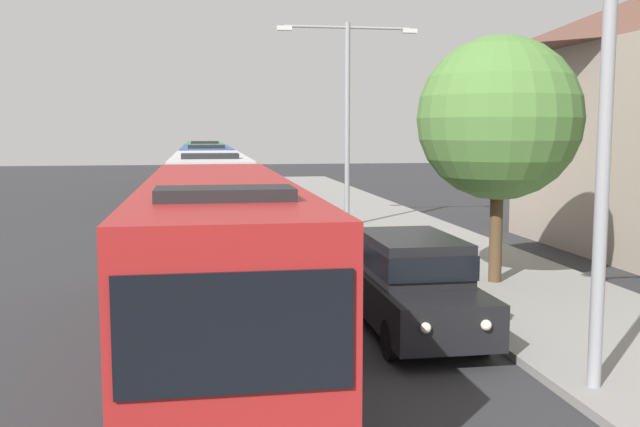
% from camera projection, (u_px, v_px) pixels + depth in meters
% --- Properties ---
extents(bus_lead, '(2.58, 12.30, 3.21)m').
position_uv_depth(bus_lead, '(219.00, 256.00, 12.98)').
color(bus_lead, maroon).
rests_on(bus_lead, ground_plane).
extents(bus_second_in_line, '(2.58, 11.21, 3.21)m').
position_uv_depth(bus_second_in_line, '(210.00, 193.00, 25.85)').
color(bus_second_in_line, silver).
rests_on(bus_second_in_line, ground_plane).
extents(bus_middle, '(2.58, 11.16, 3.21)m').
position_uv_depth(bus_middle, '(206.00, 173.00, 38.19)').
color(bus_middle, '#284C8C').
rests_on(bus_middle, ground_plane).
extents(bus_fourth_in_line, '(2.58, 12.14, 3.21)m').
position_uv_depth(bus_fourth_in_line, '(205.00, 162.00, 50.17)').
color(bus_fourth_in_line, '#33724C').
rests_on(bus_fourth_in_line, ground_plane).
extents(white_suv, '(1.86, 4.91, 1.90)m').
position_uv_depth(white_suv, '(412.00, 281.00, 14.06)').
color(white_suv, black).
rests_on(white_suv, ground_plane).
extents(streetlamp_near, '(5.38, 0.28, 8.34)m').
position_uv_depth(streetlamp_near, '(609.00, 38.00, 10.21)').
color(streetlamp_near, gray).
rests_on(streetlamp_near, sidewalk).
extents(streetlamp_mid, '(5.48, 0.28, 7.90)m').
position_uv_depth(streetlamp_mid, '(347.00, 103.00, 28.30)').
color(streetlamp_mid, gray).
rests_on(streetlamp_mid, sidewalk).
extents(roadside_tree, '(4.02, 4.02, 6.08)m').
position_uv_depth(roadside_tree, '(499.00, 119.00, 17.79)').
color(roadside_tree, '#4C3823').
rests_on(roadside_tree, sidewalk).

